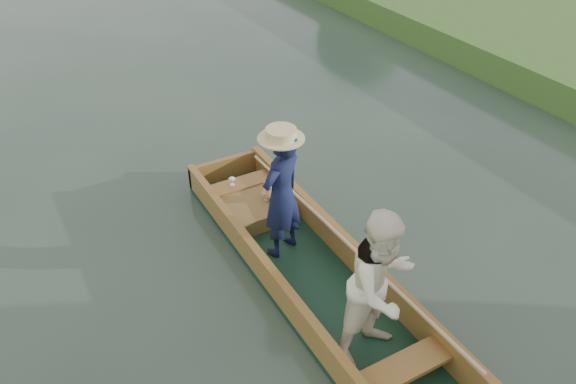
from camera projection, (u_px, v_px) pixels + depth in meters
ground at (313, 284)px, 6.53m from camera, size 120.00×120.00×0.00m
punt at (324, 256)px, 6.05m from camera, size 1.12×5.00×1.77m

